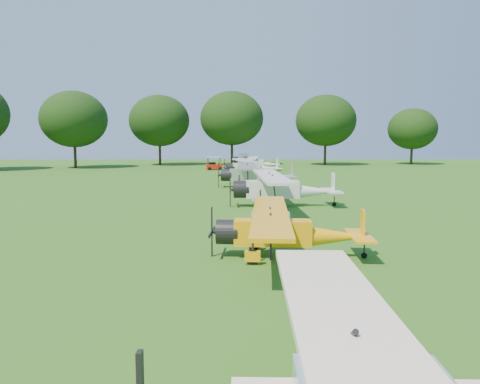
% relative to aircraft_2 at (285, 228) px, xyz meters
% --- Properties ---
extents(ground, '(160.00, 160.00, 0.00)m').
position_rel_aircraft_2_xyz_m(ground, '(0.26, 8.20, -1.14)').
color(ground, '#255A16').
rests_on(ground, ground).
extents(tree_belt, '(137.36, 130.27, 14.52)m').
position_rel_aircraft_2_xyz_m(tree_belt, '(3.83, 8.36, 6.89)').
color(tree_belt, '#322613').
rests_on(tree_belt, ground).
extents(aircraft_2, '(6.20, 9.89, 1.94)m').
position_rel_aircraft_2_xyz_m(aircraft_2, '(0.00, 0.00, 0.00)').
color(aircraft_2, '#FFAB0A').
rests_on(aircraft_2, ground).
extents(aircraft_3, '(7.50, 11.91, 2.35)m').
position_rel_aircraft_2_xyz_m(aircraft_3, '(1.30, 13.75, 0.24)').
color(aircraft_3, white).
rests_on(aircraft_3, ground).
extents(aircraft_4, '(7.43, 11.80, 2.33)m').
position_rel_aircraft_2_xyz_m(aircraft_4, '(0.16, 26.49, 0.23)').
color(aircraft_4, silver).
rests_on(aircraft_4, ground).
extents(aircraft_5, '(7.08, 11.23, 2.20)m').
position_rel_aircraft_2_xyz_m(aircraft_5, '(0.32, 39.10, 0.15)').
color(aircraft_5, white).
rests_on(aircraft_5, ground).
extents(aircraft_6, '(6.49, 10.33, 2.03)m').
position_rel_aircraft_2_xyz_m(aircraft_6, '(1.72, 50.93, 0.05)').
color(aircraft_6, white).
rests_on(aircraft_6, ground).
extents(aircraft_7, '(6.71, 10.67, 2.09)m').
position_rel_aircraft_2_xyz_m(aircraft_7, '(1.24, 62.54, 0.09)').
color(aircraft_7, silver).
rests_on(aircraft_7, ground).
extents(golf_cart, '(2.52, 1.84, 1.95)m').
position_rel_aircraft_2_xyz_m(golf_cart, '(-4.61, 51.81, -0.48)').
color(golf_cart, red).
rests_on(golf_cart, ground).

